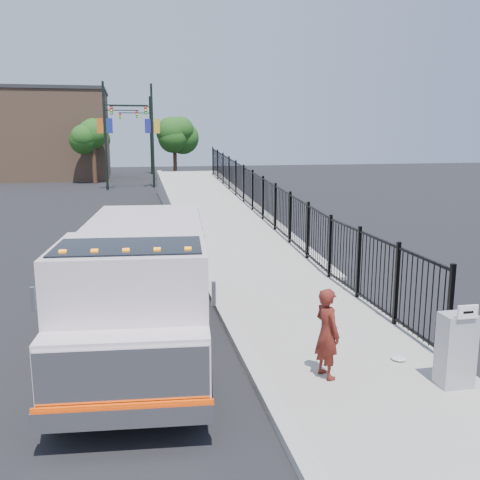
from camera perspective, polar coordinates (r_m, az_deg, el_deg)
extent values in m
plane|color=black|center=(11.37, -0.26, -10.71)|extent=(120.00, 120.00, 0.00)
cube|color=#9E998E|center=(10.16, 13.10, -13.46)|extent=(3.55, 12.00, 0.12)
cube|color=#ADAAA3|center=(9.55, 2.20, -14.68)|extent=(0.30, 12.00, 0.16)
cube|color=#9E998E|center=(27.00, -2.58, 2.24)|extent=(3.95, 24.06, 3.19)
cube|color=black|center=(23.27, 2.45, 3.01)|extent=(0.10, 28.00, 1.80)
cube|color=black|center=(11.34, -10.16, -7.98)|extent=(1.66, 6.89, 0.22)
cube|color=silver|center=(8.84, -11.40, -6.77)|extent=(2.56, 2.43, 2.01)
cube|color=silver|center=(7.85, -12.07, -13.09)|extent=(2.42, 0.93, 1.00)
cube|color=silver|center=(7.52, -12.36, -14.26)|extent=(2.31, 0.30, 0.85)
cube|color=silver|center=(7.68, -12.26, -17.90)|extent=(2.42, 0.41, 0.28)
cube|color=#EF3B00|center=(7.61, -12.31, -16.91)|extent=(2.40, 0.28, 0.06)
cube|color=black|center=(8.43, -11.70, -3.40)|extent=(2.32, 1.51, 0.85)
cube|color=silver|center=(12.32, -9.92, -1.56)|extent=(2.81, 4.43, 1.71)
cube|color=silver|center=(7.99, -21.21, -5.90)|extent=(0.07, 0.07, 0.35)
cube|color=silver|center=(7.72, -2.83, -5.71)|extent=(0.07, 0.07, 0.35)
cube|color=orange|center=(8.14, -18.40, -1.23)|extent=(0.11, 0.09, 0.06)
cube|color=orange|center=(8.05, -15.26, -1.17)|extent=(0.11, 0.09, 0.06)
cube|color=orange|center=(7.99, -12.06, -1.11)|extent=(0.11, 0.09, 0.06)
cube|color=orange|center=(7.96, -8.82, -1.05)|extent=(0.11, 0.09, 0.06)
cube|color=orange|center=(7.95, -5.57, -0.98)|extent=(0.11, 0.09, 0.06)
cylinder|color=black|center=(8.75, -18.66, -14.79)|extent=(0.42, 1.03, 1.00)
cylinder|color=black|center=(8.55, -4.24, -14.85)|extent=(0.42, 1.03, 1.00)
cylinder|color=black|center=(13.27, -14.17, -5.50)|extent=(0.42, 1.03, 1.00)
cylinder|color=black|center=(13.14, -4.99, -5.36)|extent=(0.42, 1.03, 1.00)
cylinder|color=black|center=(14.33, -13.57, -4.23)|extent=(0.42, 1.03, 1.00)
cylinder|color=black|center=(14.20, -5.09, -4.09)|extent=(0.42, 1.03, 1.00)
imported|color=#5A1C14|center=(9.38, 9.26, -9.78)|extent=(0.52, 0.66, 1.58)
cube|color=gray|center=(9.71, 22.03, -10.82)|extent=(0.55, 0.40, 1.25)
cube|color=white|center=(9.29, 23.12, -7.07)|extent=(0.35, 0.04, 0.22)
ellipsoid|color=silver|center=(10.61, 16.58, -11.97)|extent=(0.29, 0.29, 0.07)
cylinder|color=black|center=(41.82, -14.18, 10.64)|extent=(0.18, 0.18, 8.00)
cube|color=black|center=(41.83, -12.08, 13.89)|extent=(3.20, 0.08, 0.08)
cube|color=black|center=(41.84, -10.04, 13.48)|extent=(0.18, 0.22, 0.60)
cube|color=navy|center=(41.81, -13.74, 11.76)|extent=(0.45, 0.04, 1.10)
cube|color=#CC5619|center=(41.83, -14.72, 11.71)|extent=(0.45, 0.04, 1.10)
cylinder|color=black|center=(43.06, -9.30, 10.84)|extent=(0.18, 0.18, 8.00)
cube|color=black|center=(43.07, -11.59, 13.83)|extent=(3.20, 0.08, 0.08)
cube|color=black|center=(43.07, -13.54, 13.28)|extent=(0.18, 0.22, 0.60)
cube|color=gold|center=(43.08, -8.86, 11.92)|extent=(0.45, 0.04, 1.10)
cube|color=navy|center=(43.05, -9.81, 11.89)|extent=(0.45, 0.04, 1.10)
cylinder|color=black|center=(51.19, -14.32, 10.70)|extent=(0.18, 0.18, 8.00)
cube|color=black|center=(51.19, -12.61, 13.36)|extent=(3.20, 0.08, 0.08)
cube|color=black|center=(51.18, -10.94, 13.03)|extent=(0.18, 0.22, 0.60)
cube|color=navy|center=(51.18, -13.97, 11.61)|extent=(0.45, 0.04, 1.10)
cube|color=#D36E03|center=(51.21, -14.77, 11.58)|extent=(0.45, 0.04, 1.10)
cylinder|color=black|center=(57.67, -9.50, 10.93)|extent=(0.18, 0.18, 8.00)
cube|color=black|center=(57.66, -11.21, 13.16)|extent=(3.20, 0.08, 0.08)
cube|color=black|center=(57.64, -12.66, 12.75)|extent=(0.18, 0.22, 0.60)
cube|color=#D6622E|center=(57.68, -9.17, 11.73)|extent=(0.45, 0.04, 1.10)
cube|color=navy|center=(57.65, -9.88, 11.71)|extent=(0.45, 0.04, 1.10)
cylinder|color=#382314|center=(47.51, -15.28, 7.73)|extent=(0.36, 0.36, 3.20)
sphere|color=#194714|center=(47.44, -15.43, 10.62)|extent=(2.60, 2.60, 2.60)
cylinder|color=#382314|center=(50.02, -6.94, 8.21)|extent=(0.36, 0.36, 3.20)
sphere|color=#194714|center=(49.95, -7.01, 10.96)|extent=(2.75, 2.75, 2.75)
cylinder|color=#382314|center=(58.49, -15.10, 8.35)|extent=(0.36, 0.36, 3.20)
sphere|color=#194714|center=(58.43, -15.22, 10.69)|extent=(2.81, 2.81, 2.81)
cube|color=#8C664C|center=(54.77, -19.28, 10.44)|extent=(10.00, 10.00, 8.00)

